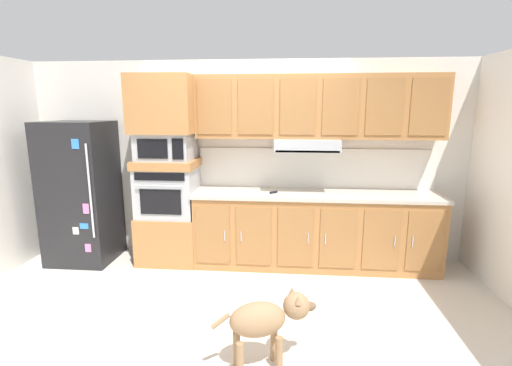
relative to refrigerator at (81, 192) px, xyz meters
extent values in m
plane|color=beige|center=(2.04, -0.68, -0.88)|extent=(9.60, 9.60, 0.00)
cube|color=silver|center=(2.04, 0.43, 0.37)|extent=(6.20, 0.12, 2.50)
cube|color=black|center=(0.00, 0.00, 0.00)|extent=(0.76, 0.70, 1.76)
cylinder|color=silver|center=(0.33, -0.37, 0.10)|extent=(0.02, 0.02, 1.10)
cube|color=#337FDB|center=(0.21, -0.35, -0.32)|extent=(0.10, 0.01, 0.07)
cube|color=pink|center=(0.25, -0.35, -0.11)|extent=(0.07, 0.01, 0.12)
cube|color=pink|center=(0.23, -0.35, -0.59)|extent=(0.07, 0.01, 0.10)
cube|color=#337FDB|center=(0.20, -0.35, 0.64)|extent=(0.09, 0.01, 0.11)
cube|color=white|center=(0.10, -0.35, -0.38)|extent=(0.07, 0.01, 0.09)
cube|color=#A8703D|center=(1.10, 0.07, -0.58)|extent=(0.74, 0.62, 0.60)
cube|color=#A8AAAF|center=(1.10, 0.07, 0.02)|extent=(0.70, 0.58, 0.60)
cube|color=black|center=(1.10, -0.23, -0.04)|extent=(0.49, 0.01, 0.30)
cube|color=black|center=(1.10, -0.23, 0.26)|extent=(0.59, 0.01, 0.09)
cylinder|color=#A8AAAF|center=(1.10, -0.25, 0.15)|extent=(0.56, 0.02, 0.02)
cube|color=#A8703D|center=(1.10, 0.07, 0.37)|extent=(0.74, 0.62, 0.10)
cube|color=#A8AAAF|center=(1.10, 0.07, 0.58)|extent=(0.64, 0.53, 0.32)
cube|color=black|center=(1.03, -0.20, 0.58)|extent=(0.35, 0.01, 0.22)
cube|color=black|center=(1.33, -0.20, 0.58)|extent=(0.13, 0.01, 0.24)
cube|color=#A8703D|center=(1.10, 0.07, 1.08)|extent=(0.74, 0.62, 0.68)
cube|color=#A8703D|center=(2.92, 0.07, -0.44)|extent=(2.90, 0.60, 0.88)
cube|color=#9A6738|center=(1.71, -0.24, -0.42)|extent=(0.41, 0.01, 0.70)
cylinder|color=#BCBCC1|center=(1.86, -0.25, -0.42)|extent=(0.01, 0.01, 0.12)
cube|color=#9A6738|center=(2.20, -0.24, -0.42)|extent=(0.41, 0.01, 0.70)
cylinder|color=#BCBCC1|center=(2.05, -0.25, -0.42)|extent=(0.01, 0.01, 0.12)
cube|color=#9A6738|center=(2.68, -0.24, -0.42)|extent=(0.41, 0.01, 0.70)
cylinder|color=#BCBCC1|center=(2.82, -0.25, -0.42)|extent=(0.01, 0.01, 0.12)
cube|color=#9A6738|center=(3.16, -0.24, -0.42)|extent=(0.41, 0.01, 0.70)
cylinder|color=#BCBCC1|center=(3.02, -0.25, -0.42)|extent=(0.01, 0.01, 0.12)
cube|color=#9A6738|center=(3.64, -0.24, -0.42)|extent=(0.41, 0.01, 0.70)
cylinder|color=#BCBCC1|center=(3.79, -0.25, -0.42)|extent=(0.01, 0.01, 0.12)
cube|color=#9A6738|center=(4.13, -0.24, -0.42)|extent=(0.41, 0.01, 0.70)
cylinder|color=#BCBCC1|center=(3.98, -0.25, -0.42)|extent=(0.01, 0.01, 0.12)
cube|color=#BCB2A3|center=(2.92, 0.07, 0.02)|extent=(2.94, 0.64, 0.04)
cube|color=silver|center=(2.92, 0.36, 0.29)|extent=(2.94, 0.02, 0.50)
cube|color=#A8703D|center=(2.92, 0.20, 1.05)|extent=(2.90, 0.34, 0.74)
cube|color=#A8AAAF|center=(2.80, 0.13, 0.61)|extent=(0.76, 0.48, 0.14)
cube|color=black|center=(2.80, -0.09, 0.55)|extent=(0.72, 0.04, 0.02)
cube|color=#9A6738|center=(1.71, 0.02, 1.05)|extent=(0.41, 0.01, 0.63)
cube|color=#9A6738|center=(2.20, 0.02, 1.05)|extent=(0.41, 0.01, 0.63)
cube|color=#9A6738|center=(2.68, 0.02, 1.05)|extent=(0.41, 0.01, 0.63)
cube|color=#9A6738|center=(3.16, 0.02, 1.05)|extent=(0.41, 0.01, 0.63)
cube|color=#9A6738|center=(3.64, 0.02, 1.05)|extent=(0.41, 0.01, 0.63)
cube|color=#9A6738|center=(4.13, 0.02, 1.05)|extent=(0.41, 0.01, 0.63)
cylinder|color=black|center=(2.41, 0.00, 0.05)|extent=(0.10, 0.08, 0.03)
cylinder|color=silver|center=(2.48, -0.09, 0.05)|extent=(0.10, 0.08, 0.01)
ellipsoid|color=#997551|center=(2.38, -1.86, -0.47)|extent=(0.48, 0.37, 0.25)
sphere|color=#997551|center=(2.66, -1.77, -0.41)|extent=(0.20, 0.20, 0.20)
ellipsoid|color=brown|center=(2.76, -1.74, -0.42)|extent=(0.13, 0.11, 0.07)
cone|color=#997551|center=(2.63, -1.71, -0.32)|extent=(0.06, 0.06, 0.06)
cone|color=#997551|center=(2.67, -1.84, -0.32)|extent=(0.06, 0.06, 0.06)
cylinder|color=#997551|center=(2.12, -1.95, -0.45)|extent=(0.15, 0.08, 0.12)
cylinder|color=#997551|center=(2.50, -1.75, -0.74)|extent=(0.06, 0.06, 0.28)
cylinder|color=#997551|center=(2.54, -1.88, -0.74)|extent=(0.06, 0.06, 0.28)
cylinder|color=#997551|center=(2.22, -1.85, -0.74)|extent=(0.06, 0.06, 0.28)
cylinder|color=#997551|center=(2.26, -1.98, -0.74)|extent=(0.06, 0.06, 0.28)
camera|label=1|loc=(2.59, -4.31, 1.05)|focal=26.03mm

